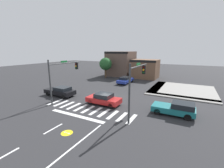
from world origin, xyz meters
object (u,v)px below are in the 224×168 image
Objects in this scene: car_red at (104,99)px; car_teal at (176,108)px; roadside_tree at (106,64)px; traffic_signal_southeast at (137,79)px; car_black at (60,91)px; car_blue at (125,80)px; traffic_signal_southwest at (63,72)px.

car_teal is at bearing -174.38° from car_red.
car_teal is 0.87× the size of roadside_tree.
traffic_signal_southeast is 1.14× the size of roadside_tree.
traffic_signal_southeast is 5.27m from car_teal.
car_black reaches higher than car_blue.
car_blue is at bearing -47.74° from car_teal.
traffic_signal_southwest is 14.43m from car_teal.
traffic_signal_southeast is 1.30× the size of car_red.
traffic_signal_southwest is at bearing 87.83° from traffic_signal_southeast.
car_red is at bearing 10.97° from car_blue.
roadside_tree reaches higher than car_red.
car_red is at bearing 179.03° from car_black.
car_red is (-4.68, 1.36, -3.14)m from traffic_signal_southeast.
car_teal is 0.91× the size of car_black.
car_blue is at bearing 26.95° from traffic_signal_southeast.
car_teal reaches higher than car_blue.
car_teal is at bearing -59.07° from traffic_signal_southeast.
car_teal is at bearing 42.26° from car_blue.
car_blue is at bearing -112.30° from car_black.
roadside_tree reaches higher than car_teal.
traffic_signal_southeast is at bearing -51.64° from roadside_tree.
car_black is at bearing -0.97° from car_red.
traffic_signal_southwest is 17.57m from roadside_tree.
roadside_tree is (-17.56, 15.41, 2.64)m from car_teal.
car_black is 13.58m from car_blue.
car_red is (-8.33, -0.82, -0.02)m from car_teal.
traffic_signal_southeast is 0.99× the size of traffic_signal_southwest.
car_blue is 12.93m from car_red.
car_black is at bearing -22.30° from car_blue.
traffic_signal_southwest reaches higher than car_red.
car_black is (-12.30, 1.49, -3.15)m from traffic_signal_southeast.
car_black is 16.40m from roadside_tree.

